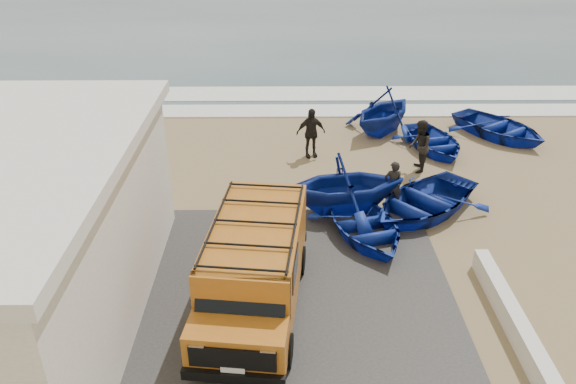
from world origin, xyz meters
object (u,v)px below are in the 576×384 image
object	(u,v)px
boat_far_left	(384,110)
boat_mid_left	(345,184)
boat_mid_right	(434,141)
parapet	(522,337)
fisherman_back	(311,133)
boat_near_left	(364,224)
boat_near_right	(423,200)
boat_far_right	(499,127)
fisherman_middle	(419,146)
van	(255,265)
fisherman_front	(393,184)

from	to	relation	value
boat_far_left	boat_mid_left	bearing A→B (deg)	-68.84
boat_mid_left	boat_mid_right	world-z (taller)	boat_mid_left
parapet	fisherman_back	distance (m)	10.97
boat_near_left	boat_near_right	bearing A→B (deg)	17.31
boat_mid_right	boat_far_right	xyz separation A→B (m)	(2.95, 1.29, 0.06)
parapet	fisherman_middle	world-z (taller)	fisherman_middle
parapet	boat_far_right	bearing A→B (deg)	73.44
van	boat_near_left	size ratio (longest dim) A/B	1.45
boat_mid_left	boat_near_right	bearing A→B (deg)	-102.23
parapet	boat_far_right	xyz separation A→B (m)	(3.55, 11.93, 0.15)
boat_far_left	boat_mid_right	bearing A→B (deg)	-7.55
boat_mid_right	boat_near_right	bearing A→B (deg)	-119.96
boat_mid_right	fisherman_middle	distance (m)	2.14
van	boat_far_right	size ratio (longest dim) A/B	1.33
van	boat_near_left	world-z (taller)	van
boat_near_left	boat_mid_left	distance (m)	1.57
boat_mid_right	fisherman_back	distance (m)	4.83
parapet	boat_mid_left	distance (m)	6.82
van	boat_mid_right	size ratio (longest dim) A/B	1.55
boat_far_right	fisherman_front	size ratio (longest dim) A/B	2.59
boat_far_right	fisherman_back	xyz separation A→B (m)	(-7.71, -1.80, 0.52)
boat_mid_right	fisherman_front	world-z (taller)	fisherman_front
van	boat_near_right	world-z (taller)	van
boat_mid_left	boat_near_left	bearing A→B (deg)	-172.74
boat_near_left	fisherman_middle	distance (m)	4.99
fisherman_middle	boat_far_right	bearing A→B (deg)	137.12
parapet	van	world-z (taller)	van
boat_far_left	fisherman_front	xyz separation A→B (m)	(-0.69, -6.22, -0.17)
boat_near_left	parapet	bearing A→B (deg)	-73.69
boat_far_right	fisherman_front	world-z (taller)	fisherman_front
boat_far_left	boat_far_right	distance (m)	4.70
parapet	fisherman_back	world-z (taller)	fisherman_back
van	boat_near_right	bearing A→B (deg)	48.04
boat_near_left	boat_mid_right	xyz separation A→B (m)	(3.47, 6.10, -0.02)
boat_near_left	fisherman_back	size ratio (longest dim) A/B	1.97
van	boat_near_right	xyz separation A→B (m)	(4.98, 4.40, -0.76)
parapet	boat_near_left	world-z (taller)	boat_near_left
van	fisherman_back	bearing A→B (deg)	85.55
boat_far_left	boat_far_right	size ratio (longest dim) A/B	0.89
parapet	boat_mid_left	world-z (taller)	boat_mid_left
boat_near_left	fisherman_front	xyz separation A→B (m)	(1.09, 1.72, 0.40)
boat_mid_right	fisherman_front	distance (m)	5.00
boat_near_left	fisherman_back	bearing A→B (deg)	87.07
fisherman_middle	fisherman_back	xyz separation A→B (m)	(-3.76, 1.29, -0.00)
boat_near_right	boat_far_left	size ratio (longest dim) A/B	1.16
boat_mid_right	boat_far_right	world-z (taller)	boat_far_right
boat_far_left	boat_near_right	bearing A→B (deg)	-48.31
boat_near_left	fisherman_middle	world-z (taller)	fisherman_middle
boat_near_right	boat_mid_right	size ratio (longest dim) A/B	1.21
boat_near_right	boat_mid_left	bearing A→B (deg)	-133.84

